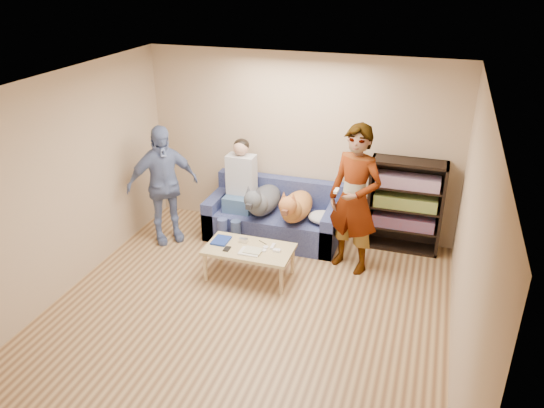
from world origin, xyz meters
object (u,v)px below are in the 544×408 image
(camera_silver, at_px, (243,240))
(sofa, at_px, (275,219))
(person_standing_left, at_px, (163,185))
(dog_tan, at_px, (295,207))
(person_seated, at_px, (239,187))
(bookshelf, at_px, (405,203))
(person_standing_right, at_px, (355,200))
(coffee_table, at_px, (249,251))
(dog_gray, at_px, (263,200))
(notebook_blue, at_px, (221,240))

(camera_silver, bearing_deg, sofa, 84.81)
(person_standing_left, height_order, dog_tan, person_standing_left)
(person_seated, bearing_deg, sofa, 14.58)
(person_seated, relative_size, bookshelf, 1.13)
(person_standing_left, distance_m, bookshelf, 3.36)
(person_standing_right, distance_m, coffee_table, 1.47)
(coffee_table, bearing_deg, dog_gray, 98.83)
(person_standing_right, distance_m, dog_gray, 1.42)
(person_standing_right, xyz_separation_m, coffee_table, (-1.18, -0.64, -0.60))
(person_standing_right, bearing_deg, bookshelf, 73.36)
(person_standing_left, distance_m, dog_gray, 1.41)
(person_standing_right, xyz_separation_m, bookshelf, (0.59, 0.74, -0.29))
(coffee_table, relative_size, bookshelf, 0.85)
(bookshelf, bearing_deg, person_standing_left, -166.22)
(camera_silver, xyz_separation_m, bookshelf, (1.89, 1.26, 0.23))
(camera_silver, bearing_deg, coffee_table, -45.00)
(person_standing_left, bearing_deg, person_seated, -19.33)
(dog_tan, bearing_deg, person_standing_left, -169.46)
(notebook_blue, bearing_deg, dog_gray, 74.90)
(person_standing_right, xyz_separation_m, notebook_blue, (-1.58, -0.59, -0.54))
(dog_gray, distance_m, bookshelf, 1.97)
(notebook_blue, xyz_separation_m, sofa, (0.37, 1.09, -0.15))
(dog_gray, distance_m, dog_tan, 0.49)
(camera_silver, distance_m, dog_gray, 0.87)
(sofa, xyz_separation_m, dog_gray, (-0.12, -0.17, 0.35))
(person_seated, bearing_deg, dog_tan, -6.60)
(dog_gray, relative_size, coffee_table, 1.13)
(person_standing_right, relative_size, dog_gray, 1.56)
(coffee_table, bearing_deg, notebook_blue, 172.87)
(notebook_blue, height_order, person_seated, person_seated)
(dog_tan, bearing_deg, dog_gray, 173.50)
(person_standing_right, bearing_deg, notebook_blue, -137.80)
(person_seated, height_order, coffee_table, person_seated)
(camera_silver, xyz_separation_m, sofa, (0.09, 1.02, -0.16))
(dog_gray, bearing_deg, person_standing_right, -14.11)
(person_standing_left, distance_m, dog_tan, 1.87)
(person_seated, xyz_separation_m, dog_tan, (0.85, -0.10, -0.15))
(person_standing_left, distance_m, sofa, 1.66)
(notebook_blue, xyz_separation_m, coffee_table, (0.40, -0.05, -0.06))
(person_standing_right, xyz_separation_m, dog_tan, (-0.84, 0.28, -0.34))
(sofa, xyz_separation_m, coffee_table, (0.03, -1.14, 0.09))
(person_standing_right, distance_m, dog_tan, 0.95)
(sofa, height_order, coffee_table, sofa)
(notebook_blue, relative_size, person_seated, 0.18)
(notebook_blue, xyz_separation_m, person_seated, (-0.11, 0.97, 0.34))
(person_standing_left, relative_size, person_seated, 1.16)
(sofa, distance_m, coffee_table, 1.15)
(bookshelf, bearing_deg, dog_gray, -168.16)
(person_standing_right, height_order, dog_gray, person_standing_right)
(person_standing_right, bearing_deg, person_seated, -170.68)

